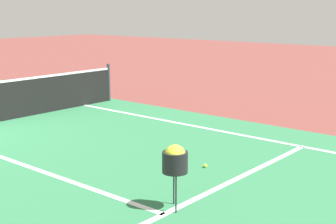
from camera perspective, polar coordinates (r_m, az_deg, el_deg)
line_sideline_right at (r=9.88m, az=13.16°, el=-3.52°), size 0.10×11.89×0.01m
line_service_near at (r=6.38m, az=-0.48°, el=-11.95°), size 8.22×0.10×0.01m
line_center_service at (r=8.67m, az=-16.86°, el=-5.91°), size 0.10×6.40×0.01m
ball_hopper at (r=6.33m, az=0.83°, el=-5.63°), size 0.34×0.34×0.87m
tennis_ball_mid_court at (r=8.16m, az=4.41°, el=-6.33°), size 0.07×0.07×0.07m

